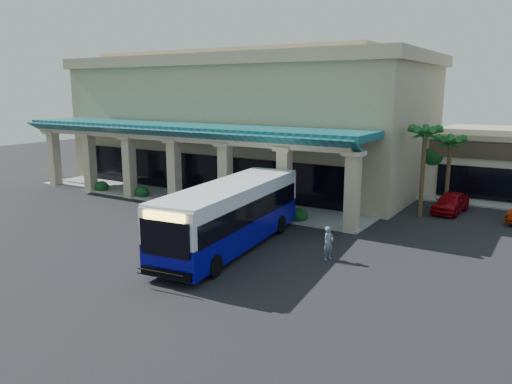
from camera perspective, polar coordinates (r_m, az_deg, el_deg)
The scene contains 10 objects.
ground at distance 28.25m, azimuth -4.63°, elevation -5.25°, with size 110.00×110.00×0.00m, color black.
main_building at distance 44.83m, azimuth -0.74°, elevation 8.41°, with size 30.80×14.80×11.35m, color tan, non-canonical shape.
arcade at distance 37.73m, azimuth -8.32°, elevation 3.37°, with size 30.00×6.20×5.70m, color #0D4850, non-canonical shape.
palm_0 at distance 33.89m, azimuth 18.54°, elevation 2.73°, with size 2.40×2.40×6.60m, color #16531C, non-canonical shape.
palm_1 at distance 36.65m, azimuth 21.14°, elevation 2.55°, with size 2.40×2.40×5.80m, color #16531C, non-canonical shape.
palm_2 at distance 48.13m, azimuth -21.92°, elevation 4.72°, with size 2.40×2.40×6.20m, color #16531C, non-canonical shape.
broadleaf_tree at distance 41.97m, azimuth 19.75°, elevation 3.02°, with size 2.60×2.60×4.81m, color #0D3C15, non-canonical shape.
transit_bus at distance 26.01m, azimuth -2.86°, elevation -2.81°, with size 2.85×12.24×3.42m, color #0A078C, non-canonical shape.
pedestrian at distance 24.70m, azimuth 8.28°, elevation -5.82°, with size 0.61×0.40×1.66m, color slate.
car_silver at distance 36.19m, azimuth 21.35°, elevation -1.11°, with size 1.67×4.14×1.41m, color #9F0710.
Camera 1 is at (16.21, -21.64, 8.18)m, focal length 35.00 mm.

